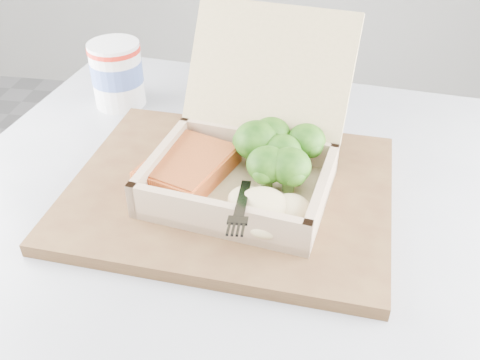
% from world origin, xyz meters
% --- Properties ---
extents(cafe_table, '(0.81, 0.81, 0.70)m').
position_xyz_m(cafe_table, '(-0.06, 0.38, 0.52)').
color(cafe_table, black).
rests_on(cafe_table, floor).
extents(serving_tray, '(0.40, 0.33, 0.02)m').
position_xyz_m(serving_tray, '(-0.06, 0.39, 0.71)').
color(serving_tray, brown).
rests_on(serving_tray, cafe_table).
extents(takeout_container, '(0.24, 0.27, 0.17)m').
position_xyz_m(takeout_container, '(-0.04, 0.42, 0.76)').
color(takeout_container, tan).
rests_on(takeout_container, serving_tray).
extents(salmon_fillet, '(0.12, 0.13, 0.02)m').
position_xyz_m(salmon_fillet, '(-0.11, 0.39, 0.74)').
color(salmon_fillet, orange).
rests_on(salmon_fillet, takeout_container).
extents(broccoli_pile, '(0.13, 0.13, 0.05)m').
position_xyz_m(broccoli_pile, '(0.00, 0.41, 0.75)').
color(broccoli_pile, '#427E1C').
rests_on(broccoli_pile, takeout_container).
extents(mashed_potatoes, '(0.09, 0.08, 0.03)m').
position_xyz_m(mashed_potatoes, '(-0.01, 0.33, 0.74)').
color(mashed_potatoes, beige).
rests_on(mashed_potatoes, takeout_container).
extents(plastic_fork, '(0.02, 0.14, 0.03)m').
position_xyz_m(plastic_fork, '(-0.03, 0.34, 0.75)').
color(plastic_fork, black).
rests_on(plastic_fork, mashed_potatoes).
extents(paper_cup, '(0.08, 0.08, 0.10)m').
position_xyz_m(paper_cup, '(-0.27, 0.60, 0.75)').
color(paper_cup, silver).
rests_on(paper_cup, cafe_table).
extents(receipt, '(0.09, 0.14, 0.00)m').
position_xyz_m(receipt, '(0.01, 0.58, 0.70)').
color(receipt, white).
rests_on(receipt, cafe_table).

